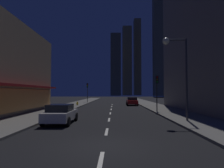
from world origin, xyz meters
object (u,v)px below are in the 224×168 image
at_px(traffic_light_near_right, 157,85).
at_px(street_lamp_right, 176,58).
at_px(fire_hydrant_far_left, 77,103).
at_px(car_parked_near, 61,114).
at_px(traffic_light_far_left, 87,88).
at_px(car_parked_far, 132,101).

xyz_separation_m(traffic_light_near_right, street_lamp_right, (-0.12, -7.85, 1.87)).
bearing_deg(fire_hydrant_far_left, car_parked_near, -83.16).
distance_m(car_parked_near, traffic_light_far_left, 29.01).
height_order(traffic_light_near_right, traffic_light_far_left, same).
bearing_deg(fire_hydrant_far_left, traffic_light_near_right, -42.59).
relative_size(fire_hydrant_far_left, street_lamp_right, 0.10).
xyz_separation_m(fire_hydrant_far_left, street_lamp_right, (11.28, -18.33, 4.61)).
bearing_deg(car_parked_near, traffic_light_near_right, 43.66).
xyz_separation_m(car_parked_near, traffic_light_far_left, (-1.90, 28.84, 2.45)).
bearing_deg(traffic_light_far_left, car_parked_far, -40.18).
bearing_deg(street_lamp_right, traffic_light_far_left, 111.23).
distance_m(fire_hydrant_far_left, street_lamp_right, 22.01).
relative_size(car_parked_near, car_parked_far, 1.00).
bearing_deg(traffic_light_far_left, fire_hydrant_far_left, -92.37).
relative_size(traffic_light_near_right, street_lamp_right, 0.64).
relative_size(fire_hydrant_far_left, traffic_light_far_left, 0.16).
height_order(car_parked_far, traffic_light_far_left, traffic_light_far_left).
bearing_deg(traffic_light_near_right, fire_hydrant_far_left, 137.41).
distance_m(car_parked_far, fire_hydrant_far_left, 9.71).
relative_size(car_parked_far, traffic_light_near_right, 1.01).
bearing_deg(car_parked_near, street_lamp_right, 5.30).
distance_m(fire_hydrant_far_left, traffic_light_near_right, 15.72).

